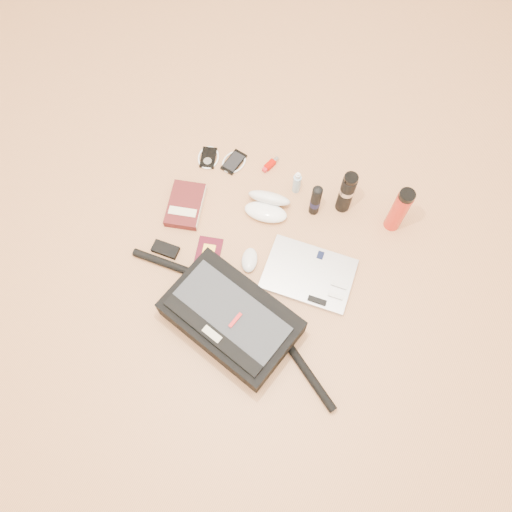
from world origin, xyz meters
name	(u,v)px	position (x,y,z in m)	size (l,w,h in m)	color
ground	(249,274)	(0.00, 0.00, 0.00)	(4.00, 4.00, 0.00)	#BE7F4F
messenger_bag	(230,318)	(0.03, -0.21, 0.06)	(0.98, 0.39, 0.14)	black
laptop	(309,274)	(0.22, 0.10, 0.01)	(0.38, 0.29, 0.03)	#A5A5A7
book	(186,205)	(-0.38, 0.15, 0.02)	(0.20, 0.24, 0.04)	#481214
passport	(208,253)	(-0.19, 0.01, 0.00)	(0.14, 0.16, 0.01)	#440816
mouse	(249,260)	(-0.02, 0.05, 0.02)	(0.10, 0.12, 0.04)	silver
sunglasses_case	(267,205)	(-0.07, 0.30, 0.04)	(0.21, 0.19, 0.11)	white
ipod	(208,158)	(-0.42, 0.41, 0.01)	(0.12, 0.12, 0.01)	black
phone	(234,162)	(-0.30, 0.44, 0.01)	(0.11, 0.13, 0.01)	black
inhaler	(270,164)	(-0.15, 0.50, 0.01)	(0.04, 0.09, 0.02)	#A50800
spray_bottle	(297,183)	(0.00, 0.44, 0.06)	(0.04, 0.04, 0.13)	#95B7CF
aerosol_can	(316,200)	(0.11, 0.38, 0.09)	(0.05, 0.05, 0.18)	black
thermos_black	(347,192)	(0.21, 0.45, 0.12)	(0.08, 0.08, 0.23)	black
thermos_red	(399,210)	(0.43, 0.47, 0.12)	(0.07, 0.07, 0.25)	red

